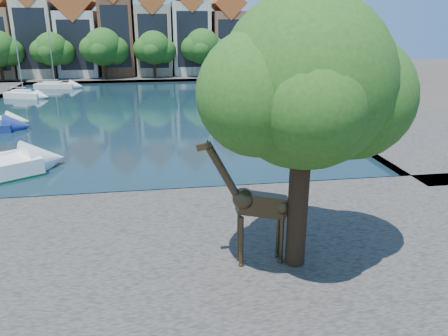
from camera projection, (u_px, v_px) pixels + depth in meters
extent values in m
plane|color=#38332B|center=(124.00, 199.00, 25.56)|extent=(160.00, 160.00, 0.00)
cube|color=black|center=(138.00, 113.00, 47.96)|extent=(38.00, 50.00, 0.08)
cube|color=#4F4B45|center=(114.00, 257.00, 18.94)|extent=(50.00, 14.00, 0.50)
cube|color=#4F4B45|center=(144.00, 75.00, 77.77)|extent=(60.00, 16.00, 0.50)
cube|color=#4F4B45|center=(353.00, 105.00, 51.45)|extent=(14.00, 52.00, 0.50)
cylinder|color=#332114|center=(298.00, 201.00, 17.16)|extent=(0.80, 0.80, 5.50)
sphere|color=#214E16|center=(305.00, 81.00, 15.62)|extent=(6.40, 6.40, 6.40)
sphere|color=#214E16|center=(351.00, 96.00, 16.39)|extent=(4.80, 4.80, 4.80)
sphere|color=#214E16|center=(260.00, 93.00, 15.11)|extent=(4.48, 4.48, 4.48)
cube|color=#8C684C|center=(2.00, 43.00, 72.60)|extent=(5.39, 9.00, 11.00)
cube|color=beige|center=(39.00, 38.00, 73.21)|extent=(5.88, 9.00, 12.50)
cube|color=black|center=(32.00, 39.00, 69.03)|extent=(4.80, 0.05, 9.38)
cube|color=silver|center=(80.00, 44.00, 74.46)|extent=(6.37, 9.00, 10.50)
cube|color=#A84B21|center=(75.00, 2.00, 72.27)|extent=(6.43, 9.18, 6.43)
cube|color=black|center=(75.00, 45.00, 70.28)|extent=(5.20, 0.05, 7.88)
cube|color=brown|center=(118.00, 36.00, 74.98)|extent=(5.39, 9.00, 13.00)
cube|color=black|center=(116.00, 37.00, 70.80)|extent=(4.40, 0.05, 9.75)
cube|color=tan|center=(153.00, 40.00, 76.08)|extent=(5.88, 9.00, 11.50)
cube|color=black|center=(153.00, 41.00, 71.90)|extent=(4.80, 0.05, 8.62)
cube|color=beige|center=(191.00, 38.00, 76.93)|extent=(6.37, 9.00, 12.00)
cube|color=black|center=(193.00, 39.00, 72.74)|extent=(5.20, 0.05, 9.00)
cube|color=brown|center=(227.00, 42.00, 78.10)|extent=(5.39, 9.00, 10.50)
cube|color=#A84B21|center=(227.00, 4.00, 75.98)|extent=(5.44, 9.18, 5.44)
cube|color=black|center=(231.00, 44.00, 73.92)|extent=(4.40, 0.05, 7.88)
cylinder|color=#332114|center=(1.00, 70.00, 68.89)|extent=(0.50, 0.50, 3.20)
sphere|color=#154313|center=(10.00, 52.00, 68.51)|extent=(4.20, 4.20, 4.20)
cylinder|color=#332114|center=(54.00, 69.00, 70.03)|extent=(0.50, 0.50, 3.20)
sphere|color=#154313|center=(52.00, 49.00, 68.99)|extent=(5.20, 5.20, 5.20)
sphere|color=#154313|center=(63.00, 52.00, 69.66)|extent=(3.90, 3.90, 3.90)
sphere|color=#154313|center=(42.00, 51.00, 68.50)|extent=(3.64, 3.64, 3.64)
cylinder|color=#332114|center=(105.00, 69.00, 71.17)|extent=(0.50, 0.50, 3.20)
sphere|color=#154313|center=(103.00, 47.00, 70.05)|extent=(6.00, 6.00, 6.00)
sphere|color=#154313|center=(115.00, 51.00, 70.79)|extent=(4.50, 4.50, 4.50)
sphere|color=#154313|center=(93.00, 49.00, 69.54)|extent=(4.20, 4.20, 4.20)
cylinder|color=#332114|center=(155.00, 68.00, 72.31)|extent=(0.50, 0.50, 3.20)
sphere|color=#154313|center=(154.00, 48.00, 71.25)|extent=(5.40, 5.40, 5.40)
sphere|color=#154313|center=(164.00, 51.00, 71.94)|extent=(4.05, 4.05, 4.05)
sphere|color=#154313|center=(145.00, 50.00, 70.75)|extent=(3.78, 3.78, 3.78)
cylinder|color=#332114|center=(203.00, 67.00, 73.45)|extent=(0.50, 0.50, 3.20)
sphere|color=#154313|center=(202.00, 46.00, 72.35)|extent=(5.80, 5.80, 5.80)
sphere|color=#154313|center=(213.00, 50.00, 73.07)|extent=(4.35, 4.35, 4.35)
sphere|color=#154313|center=(193.00, 48.00, 71.85)|extent=(4.06, 4.06, 4.06)
cylinder|color=#332114|center=(249.00, 66.00, 74.59)|extent=(0.50, 0.50, 3.20)
sphere|color=#154313|center=(250.00, 47.00, 73.55)|extent=(5.20, 5.20, 5.20)
sphere|color=#154313|center=(258.00, 50.00, 74.22)|extent=(3.90, 3.90, 3.90)
sphere|color=#154313|center=(242.00, 49.00, 73.06)|extent=(3.64, 3.64, 3.64)
cylinder|color=#362B1B|center=(241.00, 242.00, 17.44)|extent=(0.17, 0.17, 2.19)
cylinder|color=#362B1B|center=(239.00, 236.00, 17.87)|extent=(0.17, 0.17, 2.19)
cylinder|color=#362B1B|center=(281.00, 238.00, 17.71)|extent=(0.17, 0.17, 2.19)
cylinder|color=#362B1B|center=(278.00, 233.00, 18.14)|extent=(0.17, 0.17, 2.19)
cube|color=#362B1B|center=(262.00, 205.00, 17.32)|extent=(2.13, 0.62, 1.28)
cylinder|color=#362B1B|center=(224.00, 173.00, 16.60)|extent=(1.41, 0.34, 2.26)
cube|color=#362B1B|center=(204.00, 146.00, 16.12)|extent=(0.61, 0.20, 0.35)
cube|color=white|center=(24.00, 94.00, 56.74)|extent=(5.15, 3.30, 0.95)
cube|color=white|center=(23.00, 92.00, 56.63)|extent=(2.41, 1.86, 0.53)
cylinder|color=#B2B2B7|center=(19.00, 62.00, 55.38)|extent=(0.13, 0.13, 7.72)
cube|color=silver|center=(55.00, 85.00, 64.66)|extent=(5.92, 2.76, 0.86)
cube|color=silver|center=(55.00, 83.00, 64.57)|extent=(2.66, 1.73, 0.48)
cylinder|color=#B2B2B7|center=(51.00, 51.00, 63.07)|extent=(0.12, 0.12, 9.24)
cube|color=silver|center=(295.00, 127.00, 40.00)|extent=(6.96, 4.37, 0.87)
cube|color=silver|center=(296.00, 124.00, 39.90)|extent=(3.25, 2.48, 0.48)
cylinder|color=#B2B2B7|center=(299.00, 68.00, 38.25)|extent=(0.12, 0.12, 10.14)
cube|color=navy|center=(275.00, 108.00, 48.13)|extent=(7.58, 4.92, 0.99)
cube|color=navy|center=(275.00, 105.00, 48.03)|extent=(3.55, 2.77, 0.55)
cylinder|color=#B2B2B7|center=(277.00, 57.00, 46.33)|extent=(0.13, 0.13, 10.45)
cube|color=white|center=(241.00, 97.00, 55.49)|extent=(4.72, 2.42, 0.82)
cube|color=white|center=(241.00, 94.00, 55.40)|extent=(2.15, 1.47, 0.46)
cylinder|color=#B2B2B7|center=(241.00, 66.00, 54.25)|extent=(0.11, 0.11, 7.12)
cube|color=white|center=(248.00, 88.00, 62.18)|extent=(5.56, 2.46, 0.85)
cube|color=white|center=(248.00, 86.00, 62.09)|extent=(2.49, 1.57, 0.47)
cylinder|color=#B2B2B7|center=(248.00, 56.00, 60.72)|extent=(0.11, 0.11, 8.43)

